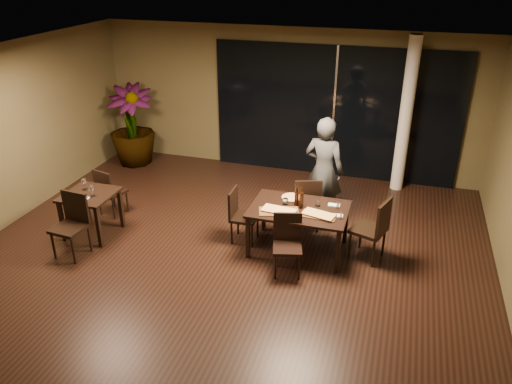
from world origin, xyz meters
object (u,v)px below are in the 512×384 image
object	(u,v)px
chair_side_near	(72,221)
diner	(324,171)
main_table	(299,212)
chair_main_left	(240,213)
bottle_b	(301,200)
chair_main_near	(287,240)
chair_side_far	(108,190)
bottle_c	(301,197)
potted_plant	(132,125)
chair_main_right	(375,227)
bottle_a	(297,197)
side_table	(90,200)
chair_main_far	(307,201)

from	to	relation	value
chair_side_near	diner	bearing A→B (deg)	36.92
main_table	chair_main_left	bearing A→B (deg)	178.48
chair_main_left	bottle_b	bearing A→B (deg)	-92.09
main_table	chair_main_near	bearing A→B (deg)	-93.55
chair_side_far	chair_main_near	bearing A→B (deg)	-178.17
bottle_c	potted_plant	bearing A→B (deg)	150.66
chair_main_near	chair_side_far	bearing A→B (deg)	152.96
chair_main_right	bottle_a	size ratio (longest dim) A/B	3.33
chair_side_far	chair_main_left	bearing A→B (deg)	-169.05
chair_side_far	bottle_a	bearing A→B (deg)	-167.44
main_table	bottle_c	world-z (taller)	bottle_c
bottle_a	bottle_b	size ratio (longest dim) A/B	1.16
chair_main_near	chair_main_right	size ratio (longest dim) A/B	0.88
side_table	bottle_c	size ratio (longest dim) A/B	2.58
chair_main_right	potted_plant	distance (m)	5.98
chair_main_far	chair_side_far	bearing A→B (deg)	-10.46
chair_main_far	bottle_b	world-z (taller)	bottle_b
chair_main_right	potted_plant	xyz separation A→B (m)	(-5.46, 2.43, 0.31)
diner	chair_side_far	bearing A→B (deg)	24.53
chair_main_right	diner	bearing A→B (deg)	-117.63
chair_main_far	potted_plant	xyz separation A→B (m)	(-4.30, 1.84, 0.33)
chair_side_far	chair_side_near	size ratio (longest dim) A/B	0.89
main_table	chair_main_left	size ratio (longest dim) A/B	1.66
chair_main_left	bottle_b	distance (m)	1.07
bottle_b	side_table	bearing A→B (deg)	-171.49
side_table	chair_side_near	xyz separation A→B (m)	(0.06, -0.59, -0.06)
chair_side_far	bottle_b	world-z (taller)	bottle_b
chair_main_near	bottle_a	bearing A→B (deg)	77.21
chair_side_far	chair_main_far	bearing A→B (deg)	-157.80
chair_main_far	side_table	bearing A→B (deg)	0.28
potted_plant	bottle_c	bearing A→B (deg)	-29.34
chair_main_left	potted_plant	size ratio (longest dim) A/B	0.52
side_table	chair_side_far	distance (m)	0.68
chair_side_far	bottle_b	bearing A→B (deg)	-168.39
side_table	bottle_a	xyz separation A→B (m)	(3.34, 0.57, 0.28)
chair_main_near	potted_plant	bearing A→B (deg)	129.31
bottle_c	side_table	bearing A→B (deg)	-170.41
bottle_b	chair_side_far	bearing A→B (deg)	177.54
diner	bottle_a	xyz separation A→B (m)	(-0.24, -1.02, -0.04)
chair_main_far	bottle_b	bearing A→B (deg)	74.14
diner	bottle_c	bearing A→B (deg)	91.04
potted_plant	bottle_b	world-z (taller)	potted_plant
potted_plant	bottle_b	distance (m)	5.00
chair_main_near	bottle_c	size ratio (longest dim) A/B	2.91
main_table	chair_side_near	world-z (taller)	chair_side_near
main_table	chair_side_far	distance (m)	3.50
bottle_b	main_table	bearing A→B (deg)	-152.95
side_table	chair_main_near	size ratio (longest dim) A/B	0.89
chair_side_far	potted_plant	xyz separation A→B (m)	(-0.82, 2.34, 0.38)
chair_main_near	diner	size ratio (longest dim) A/B	0.48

